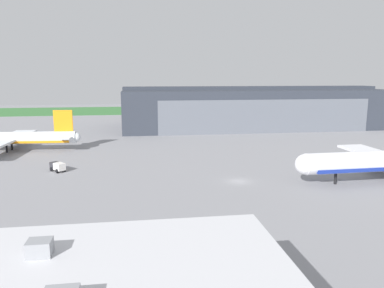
{
  "coord_description": "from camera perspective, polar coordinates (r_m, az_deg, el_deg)",
  "views": [
    {
      "loc": [
        -20.44,
        -72.94,
        21.9
      ],
      "look_at": [
        -6.63,
        22.72,
        4.0
      ],
      "focal_mm": 34.68,
      "sensor_mm": 36.0,
      "label": 1
    }
  ],
  "objects": [
    {
      "name": "ground_plane",
      "position": [
        78.85,
        7.18,
        -5.72
      ],
      "size": [
        440.0,
        440.0,
        0.0
      ],
      "primitive_type": "plane",
      "color": "gray"
    },
    {
      "name": "maintenance_hangar",
      "position": [
        163.51,
        9.08,
        5.56
      ],
      "size": [
        109.19,
        40.34,
        17.32
      ],
      "color": "#2D333D",
      "rests_on": "ground_plane"
    },
    {
      "name": "grass_field_strip",
      "position": [
        241.91,
        -3.35,
        5.29
      ],
      "size": [
        440.0,
        56.0,
        0.08
      ],
      "primitive_type": "cube",
      "color": "#387238",
      "rests_on": "ground_plane"
    },
    {
      "name": "ops_van",
      "position": [
        91.32,
        -19.96,
        -3.25
      ],
      "size": [
        4.11,
        4.38,
        2.09
      ],
      "color": "#2D2D33",
      "rests_on": "ground_plane"
    },
    {
      "name": "airliner_far_right",
      "position": [
        121.2,
        -27.06,
        0.73
      ],
      "size": [
        44.85,
        35.94,
        11.96
      ],
      "color": "silver",
      "rests_on": "ground_plane"
    }
  ]
}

